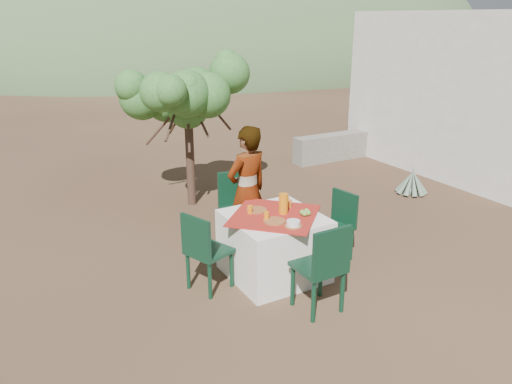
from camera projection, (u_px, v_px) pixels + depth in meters
ground at (294, 255)px, 6.41m from camera, size 160.00×160.00×0.00m
table at (274, 245)px, 5.80m from camera, size 1.30×1.30×0.76m
chair_far at (236, 204)px, 6.65m from camera, size 0.52×0.52×0.96m
chair_near at (324, 265)px, 5.00m from camera, size 0.46×0.46×0.98m
chair_left at (204, 249)px, 5.42m from camera, size 0.54×0.54×0.91m
chair_right at (338, 222)px, 6.20m from camera, size 0.46×0.46×0.86m
person at (247, 191)px, 6.24m from camera, size 0.68×0.52×1.66m
shrub_tree at (190, 101)px, 7.69m from camera, size 1.78×1.75×2.10m
agave at (412, 183)px, 8.58m from camera, size 0.54×0.55×0.58m
guesthouse at (481, 90)px, 9.97m from camera, size 3.20×4.20×3.00m
stone_wall at (347, 145)px, 10.77m from camera, size 2.60×0.35×0.55m
hill_near_right at (177, 53)px, 41.57m from camera, size 48.00×48.00×20.00m
hill_far_right at (278, 43)px, 57.16m from camera, size 36.00×36.00×14.00m
plate_far at (257, 210)px, 5.80m from camera, size 0.24×0.24×0.01m
plate_near at (275, 221)px, 5.49m from camera, size 0.25×0.25×0.01m
glass_far at (250, 210)px, 5.71m from camera, size 0.06×0.06×0.10m
glass_near at (266, 216)px, 5.52m from camera, size 0.06×0.06×0.10m
juice_pitcher at (283, 204)px, 5.69m from camera, size 0.11×0.11×0.24m
bowl_plate at (293, 226)px, 5.37m from camera, size 0.20×0.20×0.01m
white_bowl at (293, 223)px, 5.35m from camera, size 0.15×0.15×0.05m
jar_left at (289, 204)px, 5.89m from camera, size 0.06×0.06×0.10m
jar_right at (287, 200)px, 6.02m from camera, size 0.05×0.05×0.08m
napkin_holder at (283, 206)px, 5.83m from camera, size 0.07×0.05×0.08m
fruit_cluster at (305, 213)px, 5.66m from camera, size 0.13×0.12×0.06m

